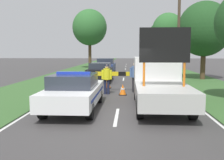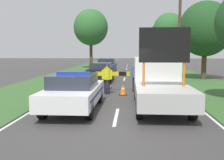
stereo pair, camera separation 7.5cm
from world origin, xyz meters
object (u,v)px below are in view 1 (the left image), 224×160
traffic_cone_near_police (80,84)px  roadside_tree_near_right (161,36)px  police_car (75,91)px  road_barrier (118,75)px  roadside_tree_mid_left (90,28)px  police_officer (107,77)px  queued_car_sedan_black (100,71)px  traffic_cone_near_truck (107,83)px  utility_pole (179,23)px  pedestrian_civilian (135,75)px  queued_car_hatch_blue (106,66)px  work_truck (159,81)px  roadside_tree_near_left (204,29)px  roadside_tree_far_left (168,30)px  traffic_cone_centre_front (123,90)px

traffic_cone_near_police → roadside_tree_near_right: roadside_tree_near_right is taller
police_car → traffic_cone_near_police: (-0.94, 6.31, -0.49)m
road_barrier → roadside_tree_mid_left: size_ratio=0.34×
police_car → roadside_tree_mid_left: roadside_tree_mid_left is taller
roadside_tree_near_right → police_officer: bearing=-104.6°
police_officer → queued_car_sedan_black: bearing=-77.6°
traffic_cone_near_truck → utility_pole: (4.93, 2.21, 4.07)m
police_car → pedestrian_civilian: pedestrian_civilian is taller
road_barrier → utility_pole: utility_pole is taller
pedestrian_civilian → queued_car_hatch_blue: size_ratio=0.38×
traffic_cone_near_truck → roadside_tree_near_right: (5.62, 18.55, 4.03)m
road_barrier → roadside_tree_mid_left: (-4.81, 20.87, 4.70)m
pedestrian_civilian → traffic_cone_near_police: pedestrian_civilian is taller
traffic_cone_near_truck → utility_pole: bearing=24.2°
work_truck → police_officer: size_ratio=3.56×
police_officer → roadside_tree_near_right: roadside_tree_near_right is taller
queued_car_sedan_black → roadside_tree_near_left: bearing=-167.4°
road_barrier → roadside_tree_far_left: 13.59m
roadside_tree_far_left → utility_pole: size_ratio=0.74×
queued_car_sedan_black → roadside_tree_far_left: roadside_tree_far_left is taller
police_car → roadside_tree_far_left: roadside_tree_far_left is taller
queued_car_hatch_blue → roadside_tree_near_right: 11.36m
traffic_cone_centre_front → queued_car_sedan_black: 6.76m
police_car → roadside_tree_near_left: 15.25m
roadside_tree_mid_left → police_officer: bearing=-79.2°
roadside_tree_near_right → pedestrian_civilian: bearing=-100.8°
roadside_tree_far_left → traffic_cone_centre_front: bearing=-107.8°
roadside_tree_near_left → utility_pole: 4.44m
roadside_tree_near_left → roadside_tree_near_right: roadside_tree_near_left is taller
police_officer → roadside_tree_near_left: bearing=-129.8°
police_car → utility_pole: bearing=58.5°
pedestrian_civilian → traffic_cone_near_truck: 2.50m
police_car → traffic_cone_centre_front: 4.28m
traffic_cone_near_police → roadside_tree_near_right: (7.37, 18.73, 4.09)m
traffic_cone_near_police → queued_car_sedan_black: queued_car_sedan_black is taller
queued_car_sedan_black → roadside_tree_near_left: size_ratio=0.64×
roadside_tree_near_left → utility_pole: utility_pole is taller
roadside_tree_near_left → roadside_tree_near_right: (-2.05, 12.87, 0.14)m
police_car → roadside_tree_near_right: size_ratio=0.79×
road_barrier → pedestrian_civilian: (1.00, -0.36, 0.07)m
police_officer → queued_car_sedan_black: size_ratio=0.39×
pedestrian_civilian → traffic_cone_near_police: (-3.52, 1.45, -0.75)m
road_barrier → traffic_cone_near_police: bearing=154.7°
work_truck → queued_car_hatch_blue: bearing=-79.0°
police_car → roadside_tree_far_left: bearing=72.1°
police_officer → traffic_cone_near_police: size_ratio=2.88×
traffic_cone_centre_front → roadside_tree_far_left: roadside_tree_far_left is taller
roadside_tree_near_left → queued_car_hatch_blue: bearing=153.5°
work_truck → queued_car_sedan_black: work_truck is taller
roadside_tree_mid_left → traffic_cone_centre_front: bearing=-77.1°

